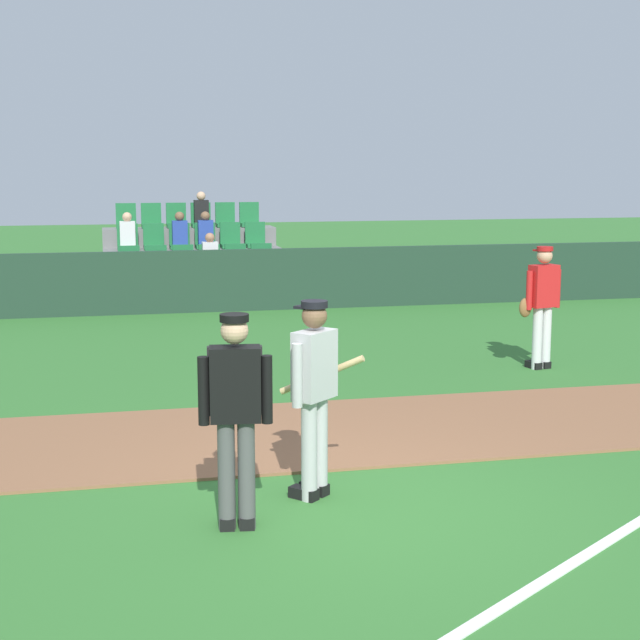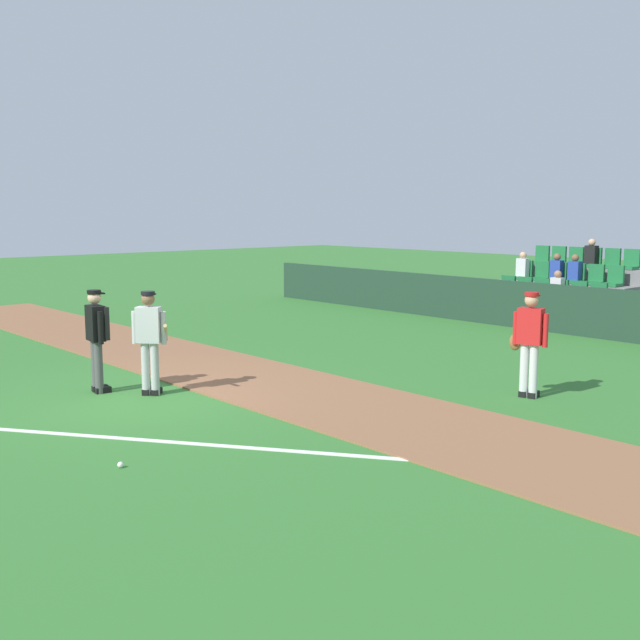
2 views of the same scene
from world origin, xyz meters
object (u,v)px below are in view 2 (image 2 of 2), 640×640
Objects in this scene: runner_red_jersey at (529,340)px; baseball at (120,465)px; batter_grey_jersey at (150,338)px; umpire_home_plate at (97,335)px.

baseball is at bearing -100.91° from runner_red_jersey.
batter_grey_jersey and runner_red_jersey have the same top height.
umpire_home_plate is (-0.77, -0.57, 0.03)m from batter_grey_jersey.
runner_red_jersey is 6.89m from baseball.
runner_red_jersey is (4.31, 4.58, -0.01)m from batter_grey_jersey.
umpire_home_plate reaches higher than baseball.
baseball is (-1.29, -6.71, -0.93)m from runner_red_jersey.
batter_grey_jersey is 6.29m from runner_red_jersey.
runner_red_jersey is at bearing 46.76° from batter_grey_jersey.
runner_red_jersey is at bearing 45.43° from umpire_home_plate.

